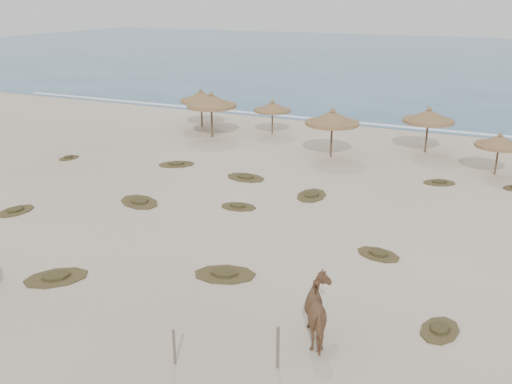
# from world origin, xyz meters

# --- Properties ---
(ground) EXTENTS (160.00, 160.00, 0.00)m
(ground) POSITION_xyz_m (0.00, 0.00, 0.00)
(ground) COLOR beige
(ground) RESTS_ON ground
(ocean) EXTENTS (200.00, 100.00, 0.01)m
(ocean) POSITION_xyz_m (0.00, 75.00, 0.00)
(ocean) COLOR #285378
(ocean) RESTS_ON ground
(foam_line) EXTENTS (70.00, 0.60, 0.01)m
(foam_line) POSITION_xyz_m (0.00, 26.00, 0.00)
(foam_line) COLOR white
(foam_line) RESTS_ON ground
(palapa_0) EXTENTS (3.97, 3.97, 2.88)m
(palapa_0) POSITION_xyz_m (-12.06, 19.78, 2.24)
(palapa_0) COLOR #4F3A28
(palapa_0) RESTS_ON ground
(palapa_1) EXTENTS (4.13, 4.13, 3.21)m
(palapa_1) POSITION_xyz_m (-9.79, 17.26, 2.49)
(palapa_1) COLOR #4F3A28
(palapa_1) RESTS_ON ground
(palapa_2) EXTENTS (3.30, 3.30, 2.47)m
(palapa_2) POSITION_xyz_m (-6.35, 19.90, 1.91)
(palapa_2) COLOR #4F3A28
(palapa_2) RESTS_ON ground
(palapa_3) EXTENTS (3.71, 3.71, 3.07)m
(palapa_3) POSITION_xyz_m (-0.69, 15.85, 2.38)
(palapa_3) COLOR #4F3A28
(palapa_3) RESTS_ON ground
(palapa_4) EXTENTS (3.88, 3.88, 2.95)m
(palapa_4) POSITION_xyz_m (4.42, 19.36, 2.29)
(palapa_4) COLOR #4F3A28
(palapa_4) RESTS_ON ground
(palapa_5) EXTENTS (2.80, 2.80, 2.41)m
(palapa_5) POSITION_xyz_m (8.71, 16.20, 1.87)
(palapa_5) COLOR #4F3A28
(palapa_5) RESTS_ON ground
(horse) EXTENTS (1.86, 2.30, 1.77)m
(horse) POSITION_xyz_m (5.05, -3.05, 0.89)
(horse) COLOR #936142
(horse) RESTS_ON ground
(fence_post_near) EXTENTS (0.10, 0.10, 1.07)m
(fence_post_near) POSITION_xyz_m (1.84, -5.85, 0.53)
(fence_post_near) COLOR #716455
(fence_post_near) RESTS_ON ground
(fence_post_far) EXTENTS (0.11, 0.11, 1.25)m
(fence_post_far) POSITION_xyz_m (4.44, -4.83, 0.63)
(fence_post_far) COLOR #716455
(fence_post_far) RESTS_ON ground
(scrub_0) EXTENTS (1.44, 1.98, 0.16)m
(scrub_0) POSITION_xyz_m (-11.02, 0.78, 0.05)
(scrub_0) COLOR #504123
(scrub_0) RESTS_ON ground
(scrub_1) EXTENTS (2.78, 2.38, 0.16)m
(scrub_1) POSITION_xyz_m (-6.54, 4.17, 0.05)
(scrub_1) COLOR #504123
(scrub_1) RESTS_ON ground
(scrub_2) EXTENTS (1.83, 1.31, 0.16)m
(scrub_2) POSITION_xyz_m (-1.93, 5.59, 0.05)
(scrub_2) COLOR #504123
(scrub_2) RESTS_ON ground
(scrub_3) EXTENTS (1.48, 2.19, 0.16)m
(scrub_3) POSITION_xyz_m (0.66, 8.52, 0.05)
(scrub_3) COLOR #504123
(scrub_3) RESTS_ON ground
(scrub_4) EXTENTS (2.02, 1.61, 0.16)m
(scrub_4) POSITION_xyz_m (5.26, 3.21, 0.05)
(scrub_4) COLOR #504123
(scrub_4) RESTS_ON ground
(scrub_6) EXTENTS (2.51, 2.34, 0.16)m
(scrub_6) POSITION_xyz_m (-8.35, 10.35, 0.05)
(scrub_6) COLOR #504123
(scrub_6) RESTS_ON ground
(scrub_7) EXTENTS (2.01, 1.73, 0.16)m
(scrub_7) POSITION_xyz_m (6.14, 13.28, 0.05)
(scrub_7) COLOR #504123
(scrub_7) RESTS_ON ground
(scrub_8) EXTENTS (1.04, 1.46, 0.16)m
(scrub_8) POSITION_xyz_m (-15.06, 8.77, 0.05)
(scrub_8) COLOR #504123
(scrub_8) RESTS_ON ground
(scrub_9) EXTENTS (2.60, 2.11, 0.16)m
(scrub_9) POSITION_xyz_m (0.67, -0.71, 0.05)
(scrub_9) COLOR #504123
(scrub_9) RESTS_ON ground
(scrub_11) EXTENTS (2.59, 2.61, 0.16)m
(scrub_11) POSITION_xyz_m (-4.62, -3.44, 0.05)
(scrub_11) COLOR #504123
(scrub_11) RESTS_ON ground
(scrub_12) EXTENTS (1.36, 1.82, 0.16)m
(scrub_12) POSITION_xyz_m (8.15, -1.19, 0.05)
(scrub_12) COLOR #504123
(scrub_12) RESTS_ON ground
(scrub_13) EXTENTS (2.42, 1.74, 0.16)m
(scrub_13) POSITION_xyz_m (-3.57, 9.77, 0.05)
(scrub_13) COLOR #504123
(scrub_13) RESTS_ON ground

